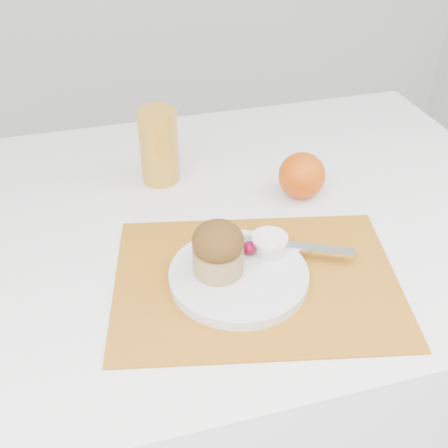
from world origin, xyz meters
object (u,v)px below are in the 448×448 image
object	(u,v)px
table	(205,362)
muffin	(218,249)
juice_glass	(159,146)
plate	(239,276)
orange	(302,176)

from	to	relation	value
table	muffin	size ratio (longest dim) A/B	14.24
juice_glass	muffin	bearing A→B (deg)	-84.63
table	plate	bearing A→B (deg)	-85.10
table	muffin	distance (m)	0.46
plate	juice_glass	bearing A→B (deg)	100.17
table	juice_glass	size ratio (longest dim) A/B	8.46
plate	muffin	xyz separation A→B (m)	(-0.03, 0.01, 0.05)
orange	juice_glass	bearing A→B (deg)	151.99
table	orange	distance (m)	0.46
plate	orange	size ratio (longest dim) A/B	2.46
plate	juice_glass	distance (m)	0.33
plate	muffin	size ratio (longest dim) A/B	2.44
orange	muffin	size ratio (longest dim) A/B	0.99
juice_glass	muffin	size ratio (longest dim) A/B	1.68
plate	orange	distance (m)	0.26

